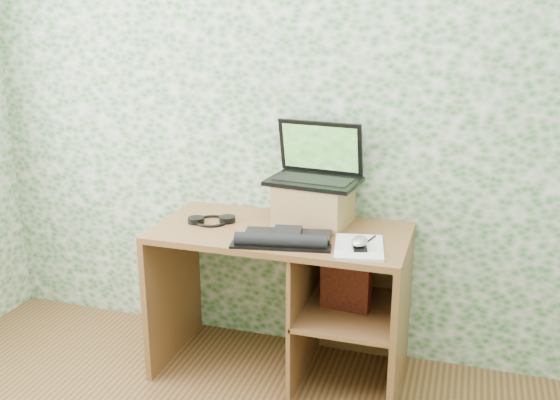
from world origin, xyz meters
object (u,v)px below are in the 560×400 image
(keyboard, at_px, (284,238))
(riser, at_px, (314,203))
(desk, at_px, (298,282))
(notepad, at_px, (359,247))
(laptop, at_px, (316,167))

(keyboard, bearing_deg, riser, 69.89)
(desk, height_order, notepad, notepad)
(desk, height_order, keyboard, keyboard)
(riser, relative_size, notepad, 1.12)
(desk, bearing_deg, notepad, -26.71)
(desk, relative_size, keyboard, 2.65)
(keyboard, relative_size, notepad, 1.52)
(desk, xyz_separation_m, riser, (0.04, 0.12, 0.37))
(riser, distance_m, notepad, 0.40)
(desk, distance_m, laptop, 0.56)
(desk, xyz_separation_m, notepad, (0.32, -0.16, 0.28))
(desk, distance_m, keyboard, 0.35)
(desk, distance_m, riser, 0.39)
(desk, height_order, riser, riser)
(laptop, height_order, keyboard, laptop)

